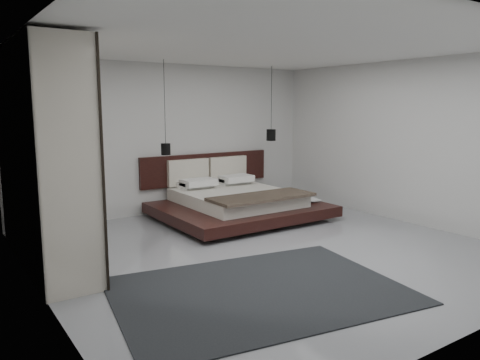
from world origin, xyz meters
TOP-DOWN VIEW (x-y plane):
  - floor at (0.00, 0.00)m, footprint 6.00×6.00m
  - ceiling at (0.00, 0.00)m, footprint 6.00×6.00m
  - wall_back at (0.00, 3.00)m, footprint 6.00×0.00m
  - wall_left at (-3.00, 0.00)m, footprint 0.00×6.00m
  - wall_right at (3.00, 0.00)m, footprint 0.00×6.00m
  - lattice_screen at (-2.95, 2.45)m, footprint 0.05×0.90m
  - bed at (0.72, 1.91)m, footprint 2.82×2.41m
  - book_lower at (1.88, 1.25)m, footprint 0.34×0.36m
  - book_upper at (1.85, 1.22)m, footprint 0.27×0.33m
  - pendant_left at (-0.44, 2.35)m, footprint 0.17×0.17m
  - pendant_right at (1.88, 2.35)m, footprint 0.19×0.19m
  - wardrobe at (-2.70, 1.16)m, footprint 0.66×2.80m
  - rug at (-1.00, -1.16)m, footprint 3.43×2.70m

SIDE VIEW (x-z plane):
  - floor at x=0.00m, z-range 0.00..0.00m
  - rug at x=-1.00m, z-range 0.00..0.01m
  - book_lower at x=1.88m, z-range 0.26..0.29m
  - bed at x=0.72m, z-range -0.25..0.83m
  - book_upper at x=1.85m, z-range 0.29..0.31m
  - pendant_left at x=-0.44m, z-range 0.47..2.10m
  - lattice_screen at x=-2.95m, z-range 0.00..2.60m
  - wardrobe at x=-2.70m, z-range 0.00..2.75m
  - wall_back at x=0.00m, z-range -1.60..4.40m
  - wall_left at x=-3.00m, z-range -1.60..4.40m
  - wall_right at x=3.00m, z-range -1.60..4.40m
  - pendant_right at x=1.88m, z-range 0.71..2.18m
  - ceiling at x=0.00m, z-range 2.80..2.80m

